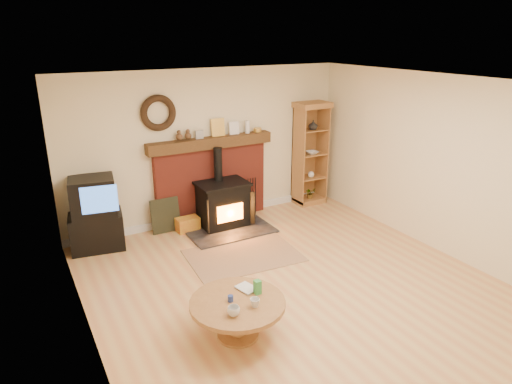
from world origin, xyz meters
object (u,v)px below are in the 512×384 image
curio_cabinet (310,154)px  tv_unit (95,215)px  coffee_table (238,308)px  wood_stove (223,205)px

curio_cabinet → tv_unit: bearing=-178.8°
coffee_table → curio_cabinet: bearing=44.7°
wood_stove → curio_cabinet: bearing=8.1°
tv_unit → curio_cabinet: (3.98, 0.09, 0.43)m
tv_unit → coffee_table: size_ratio=1.09×
curio_cabinet → coffee_table: bearing=-135.3°
coffee_table → wood_stove: bearing=67.6°
tv_unit → wood_stove: bearing=-5.4°
wood_stove → curio_cabinet: (1.94, 0.28, 0.59)m
wood_stove → tv_unit: wood_stove is taller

